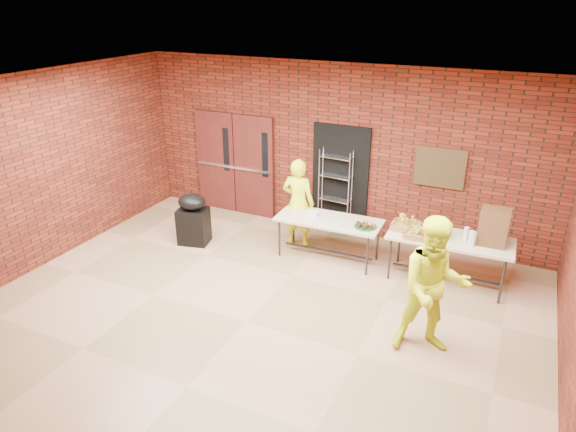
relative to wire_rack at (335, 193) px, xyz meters
The scene contains 19 objects.
room 3.41m from the wire_rack, 90.98° to the right, with size 8.08×7.08×3.28m.
double_doors 2.27m from the wire_rack, behind, with size 1.78×0.12×2.10m.
dark_doorway 0.26m from the wire_rack, 72.77° to the left, with size 1.10×0.06×2.10m, color black.
bronze_plaque 1.98m from the wire_rack, ahead, with size 0.85×0.04×0.70m, color #3F2E19.
wire_rack is the anchor object (origin of this frame).
table_left 1.06m from the wire_rack, 74.84° to the right, with size 1.83×0.81×0.74m.
table_right 2.48m from the wire_rack, 22.56° to the right, with size 1.93×0.85×0.79m.
basket_bananas 1.85m from the wire_rack, 31.03° to the right, with size 0.45×0.35×0.14m.
basket_oranges 2.25m from the wire_rack, 24.63° to the right, with size 0.42×0.32×0.13m.
basket_apples 2.19m from the wire_rack, 32.03° to the right, with size 0.47×0.36×0.15m.
muffin_tray 1.41m from the wire_rack, 48.25° to the right, with size 0.38×0.38×0.09m.
napkin_box 0.96m from the wire_rack, 92.96° to the right, with size 0.19×0.13×0.06m, color silver.
coffee_dispenser 3.02m from the wire_rack, 17.06° to the right, with size 0.42×0.37×0.55m, color brown.
cup_stack_front 2.83m from the wire_rack, 23.12° to the right, with size 0.08×0.08×0.25m, color silver.
cup_stack_mid 2.85m from the wire_rack, 22.93° to the right, with size 0.08×0.08×0.23m, color silver.
cup_stack_back 2.68m from the wire_rack, 20.60° to the right, with size 0.07×0.07×0.22m, color silver.
covered_grill 2.69m from the wire_rack, 145.26° to the right, with size 0.62×0.55×0.96m.
volunteer_woman 0.86m from the wire_rack, 119.37° to the right, with size 0.60×0.39×1.65m, color #E9FB1B.
volunteer_man 3.67m from the wire_rack, 49.80° to the right, with size 0.91×0.71×1.87m, color #E9FB1B.
Camera 1 is at (3.15, -5.24, 4.32)m, focal length 32.00 mm.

